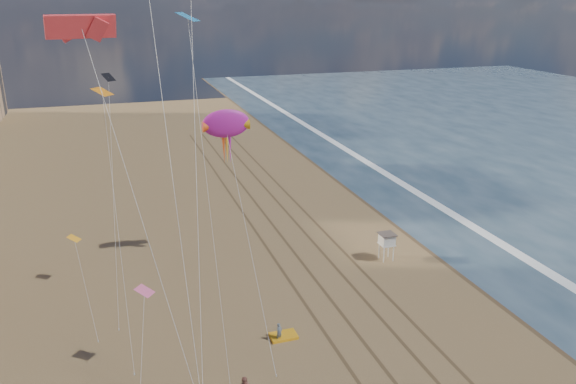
% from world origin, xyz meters
% --- Properties ---
extents(wet_sand, '(260.00, 260.00, 0.00)m').
position_xyz_m(wet_sand, '(19.00, 40.00, 0.00)').
color(wet_sand, '#42301E').
rests_on(wet_sand, ground).
extents(foam, '(260.00, 260.00, 0.00)m').
position_xyz_m(foam, '(23.20, 40.00, 0.00)').
color(foam, white).
rests_on(foam, ground).
extents(tracks, '(7.68, 120.00, 0.01)m').
position_xyz_m(tracks, '(2.55, 30.00, 0.01)').
color(tracks, brown).
rests_on(tracks, ground).
extents(lifeguard_stand, '(1.58, 1.58, 2.85)m').
position_xyz_m(lifeguard_stand, '(9.51, 29.12, 2.20)').
color(lifeguard_stand, silver).
rests_on(lifeguard_stand, ground).
extents(grounded_kite, '(2.12, 1.37, 0.24)m').
position_xyz_m(grounded_kite, '(-4.50, 19.16, 0.12)').
color(grounded_kite, orange).
rests_on(grounded_kite, ground).
extents(show_kite, '(4.51, 10.30, 23.48)m').
position_xyz_m(show_kite, '(-5.37, 34.24, 13.91)').
color(show_kite, '#B11B97').
rests_on(show_kite, ground).
extents(kite_flyer_a, '(0.66, 0.58, 1.51)m').
position_xyz_m(kite_flyer_a, '(-4.94, 18.82, 0.75)').
color(kite_flyer_a, slate).
rests_on(kite_flyer_a, ground).
extents(small_kites, '(11.48, 16.76, 19.94)m').
position_xyz_m(small_kites, '(-14.71, 26.23, 15.68)').
color(small_kites, '#237EBE').
rests_on(small_kites, ground).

